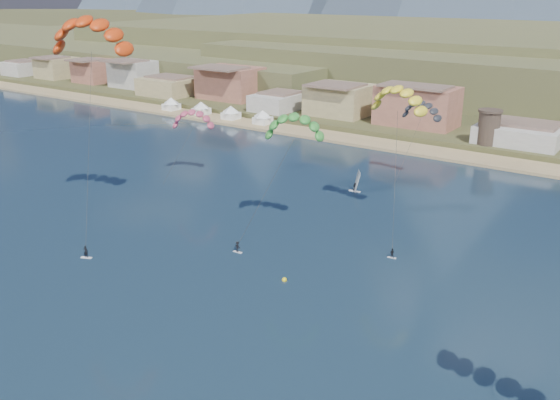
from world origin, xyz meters
name	(u,v)px	position (x,y,z in m)	size (l,w,h in m)	color
ground	(111,367)	(0.00, 0.00, 0.00)	(2400.00, 2400.00, 0.00)	black
beach	(455,155)	(0.00, 106.00, 0.25)	(2200.00, 12.00, 0.90)	tan
town	(344,97)	(-40.00, 122.00, 8.00)	(400.00, 24.00, 12.00)	beige
watchtower	(489,127)	(5.00, 114.00, 6.37)	(5.82, 5.82, 8.60)	#47382D
beach_tents	(215,107)	(-76.25, 106.00, 3.71)	(43.40, 6.40, 5.00)	white
kitesurfer_red	(89,29)	(-33.45, 27.96, 32.62)	(16.65, 17.11, 36.53)	silver
kitesurfer_yellow	(399,95)	(6.66, 55.89, 22.33)	(12.18, 15.58, 26.29)	silver
kitesurfer_green	(294,123)	(-4.16, 41.64, 18.94)	(10.40, 14.34, 22.08)	silver
distant_kite_pink	(193,116)	(-39.51, 56.72, 13.46)	(9.69, 7.85, 16.68)	#262626
distant_kite_dark	(422,107)	(0.46, 81.50, 15.78)	(8.92, 5.96, 18.69)	#262626
windsurfer	(356,185)	(-6.83, 68.14, 1.36)	(2.41, 2.62, 4.28)	silver
buoy	(284,280)	(3.75, 27.71, 0.12)	(0.72, 0.72, 0.72)	yellow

